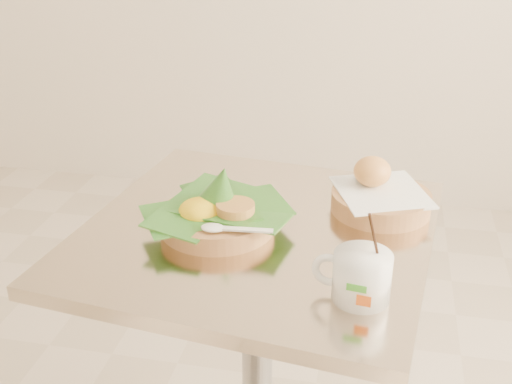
% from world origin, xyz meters
% --- Properties ---
extents(cafe_table, '(0.78, 0.78, 0.75)m').
position_xyz_m(cafe_table, '(0.12, 0.05, 0.53)').
color(cafe_table, gray).
rests_on(cafe_table, floor).
extents(rice_basket, '(0.29, 0.29, 0.15)m').
position_xyz_m(rice_basket, '(0.04, 0.03, 0.79)').
color(rice_basket, '#B57C4D').
rests_on(rice_basket, cafe_table).
extents(bread_basket, '(0.24, 0.24, 0.11)m').
position_xyz_m(bread_basket, '(0.36, 0.18, 0.78)').
color(bread_basket, '#B57C4D').
rests_on(bread_basket, cafe_table).
extents(coffee_mug, '(0.14, 0.10, 0.17)m').
position_xyz_m(coffee_mug, '(0.34, -0.16, 0.80)').
color(coffee_mug, white).
rests_on(coffee_mug, cafe_table).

